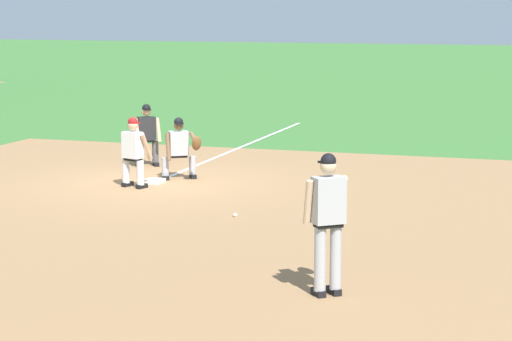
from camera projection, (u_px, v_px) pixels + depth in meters
The scene contains 9 objects.
ground_plane at pixel (154, 183), 21.03m from camera, with size 160.00×160.00×0.00m, color #3D7533.
infield_dirt_patch at pixel (220, 226), 16.94m from camera, with size 18.00×18.00×0.01m, color #9E754C.
foul_line_stripe at pixel (242, 147), 26.42m from camera, with size 11.49×0.10×0.00m, color white.
first_base_bag at pixel (154, 181), 21.02m from camera, with size 0.38×0.38×0.09m, color white.
baseball at pixel (235, 215), 17.66m from camera, with size 0.07×0.07×0.07m, color white.
pitcher at pixel (328, 215), 12.72m from camera, with size 0.85×0.57×1.86m.
first_baseman at pixel (180, 146), 21.39m from camera, with size 0.80×1.05×1.34m.
baserunner at pixel (133, 150), 20.40m from camera, with size 0.56×0.66×1.46m.
umpire at pixel (147, 133), 23.11m from camera, with size 0.65×0.68×1.46m.
Camera 1 is at (-19.04, -8.42, 3.69)m, focal length 70.00 mm.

